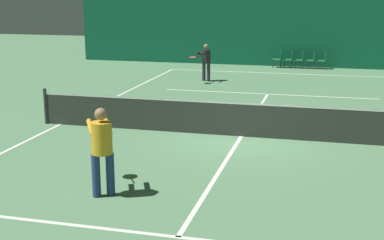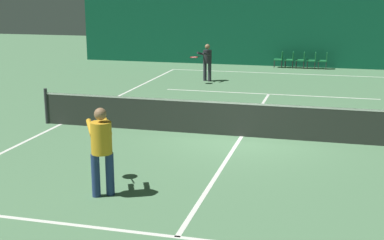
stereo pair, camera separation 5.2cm
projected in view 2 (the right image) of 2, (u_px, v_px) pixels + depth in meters
name	position (u px, v px, depth m)	size (l,w,h in m)	color
ground_plane	(242.00, 136.00, 14.73)	(60.00, 60.00, 0.00)	#56845B
backdrop_curtain	(288.00, 30.00, 27.92)	(23.00, 0.12, 3.78)	#0F5138
court_line_baseline_far	(282.00, 73.00, 25.92)	(11.00, 0.10, 0.00)	white
court_line_service_far	(269.00, 94.00, 20.75)	(8.25, 0.10, 0.00)	white
court_line_service_near	(177.00, 237.00, 8.71)	(8.25, 0.10, 0.00)	white
court_line_sideline_left	(61.00, 124.00, 16.08)	(0.10, 23.80, 0.00)	white
court_line_centre	(242.00, 136.00, 14.73)	(0.10, 12.80, 0.00)	white
tennis_net	(242.00, 118.00, 14.61)	(12.00, 0.10, 1.07)	#2D332D
player_near	(101.00, 145.00, 10.28)	(1.05, 1.37, 1.76)	navy
player_far	(207.00, 60.00, 23.52)	(0.84, 1.37, 1.63)	#2D2D38
courtside_chair_0	(280.00, 58.00, 27.81)	(0.44, 0.44, 0.84)	#2D2D2D
courtside_chair_1	(291.00, 59.00, 27.68)	(0.44, 0.44, 0.84)	#2D2D2D
courtside_chair_2	(302.00, 59.00, 27.54)	(0.44, 0.44, 0.84)	#2D2D2D
courtside_chair_3	(313.00, 59.00, 27.40)	(0.44, 0.44, 0.84)	#2D2D2D
courtside_chair_4	(324.00, 60.00, 27.26)	(0.44, 0.44, 0.84)	#2D2D2D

